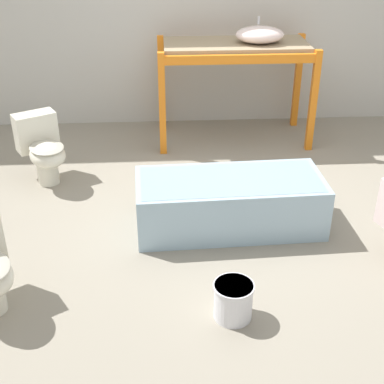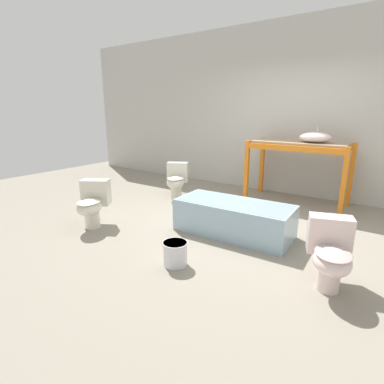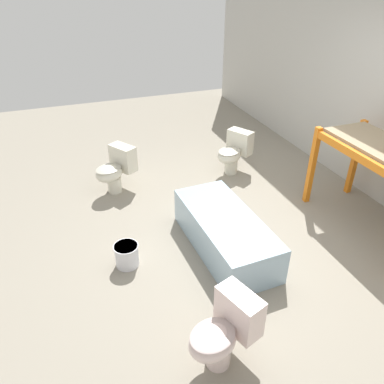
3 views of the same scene
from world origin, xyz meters
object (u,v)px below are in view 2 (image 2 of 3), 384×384
at_px(bathtub_main, 234,216).
at_px(bucket_white, 175,253).
at_px(toilet_far, 176,179).
at_px(toilet_extra, 331,252).
at_px(sink_basin, 315,137).
at_px(toilet_near, 92,203).

distance_m(bathtub_main, bucket_white, 1.13).
bearing_deg(toilet_far, toilet_extra, -56.08).
bearing_deg(toilet_extra, bathtub_main, 136.03).
bearing_deg(sink_basin, bathtub_main, -105.59).
distance_m(toilet_extra, bucket_white, 1.52).
bearing_deg(bathtub_main, sink_basin, 72.13).
height_order(sink_basin, toilet_far, sink_basin).
bearing_deg(toilet_near, bucket_white, -38.47).
xyz_separation_m(bathtub_main, bucket_white, (-0.11, -1.11, -0.11)).
bearing_deg(sink_basin, toilet_extra, -71.72).
bearing_deg(bucket_white, bathtub_main, 84.40).
height_order(toilet_near, toilet_far, same).
distance_m(toilet_far, toilet_extra, 3.35).
distance_m(sink_basin, bucket_white, 3.16).
xyz_separation_m(sink_basin, toilet_near, (-2.25, -2.72, -0.82)).
relative_size(bathtub_main, toilet_near, 2.28).
xyz_separation_m(sink_basin, bathtub_main, (-0.51, -1.81, -0.92)).
relative_size(bathtub_main, toilet_extra, 2.34).
bearing_deg(bucket_white, toilet_near, 172.94).
bearing_deg(bucket_white, toilet_far, 127.65).
bearing_deg(toilet_extra, sink_basin, 89.60).
bearing_deg(toilet_extra, toilet_near, 166.83).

